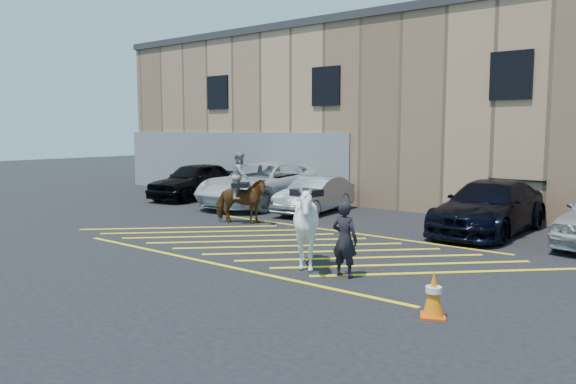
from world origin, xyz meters
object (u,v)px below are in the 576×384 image
Objects in this scene: car_white_pickup at (263,184)px; saddled_white at (306,226)px; mounted_bay at (241,195)px; traffic_cone at (433,294)px; handler at (345,239)px; car_blue_suv at (490,207)px; car_black_suv at (195,181)px; car_silver_sedan at (315,195)px.

car_white_pickup is 3.31× the size of saddled_white.
mounted_bay reaches higher than traffic_cone.
handler is at bearing -29.11° from mounted_bay.
car_blue_suv reaches higher than traffic_cone.
car_black_suv is at bearing -179.45° from car_blue_suv.
mounted_bay reaches higher than car_white_pickup.
car_black_suv is 12.78m from saddled_white.
car_black_suv is 2.98× the size of handler.
car_white_pickup is 2.68× the size of mounted_bay.
saddled_white reaches higher than car_silver_sedan.
car_black_suv reaches higher than handler.
saddled_white reaches higher than car_white_pickup.
mounted_bay is 5.99m from saddled_white.
car_black_suv reaches higher than car_silver_sedan.
mounted_bay is 1.23× the size of saddled_white.
mounted_bay is at bearing 151.86° from traffic_cone.
mounted_bay is at bearing 146.93° from saddled_white.
saddled_white reaches higher than traffic_cone.
car_white_pickup is 1.56× the size of car_silver_sedan.
car_black_suv is at bearing 150.12° from mounted_bay.
saddled_white is (5.02, -3.27, 0.01)m from mounted_bay.
car_white_pickup is 4.23m from mounted_bay.
car_white_pickup is at bearing -42.32° from handler.
car_black_suv reaches higher than traffic_cone.
saddled_white is at bearing -48.58° from car_white_pickup.
handler is 0.84× the size of saddled_white.
traffic_cone is at bearing -51.83° from car_silver_sedan.
saddled_white is at bearing -38.63° from car_black_suv.
car_blue_suv is 3.34× the size of handler.
car_silver_sedan is at bearing 124.84° from saddled_white.
car_black_suv is 13.71m from handler.
saddled_white is at bearing 159.96° from traffic_cone.
traffic_cone is at bearing 152.14° from handler.
car_silver_sedan is 6.13m from car_blue_suv.
car_white_pickup is 10.81m from handler.
mounted_bay is 3.07× the size of traffic_cone.
car_silver_sedan is (2.70, -0.33, -0.20)m from car_white_pickup.
car_white_pickup reaches higher than car_silver_sedan.
car_blue_suv is at bearing -7.40° from car_silver_sedan.
car_silver_sedan is (6.36, -0.12, -0.14)m from car_black_suv.
car_blue_suv is 6.96× the size of traffic_cone.
car_white_pickup is 8.84m from car_blue_suv.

